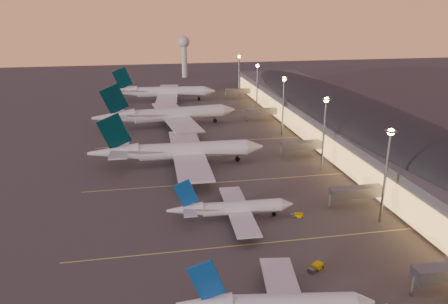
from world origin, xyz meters
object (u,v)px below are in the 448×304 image
airliner_wide_mid (167,115)px  airliner_wide_far (162,92)px  baggage_tug_c (297,215)px  baggage_tug_d (316,267)px  airliner_narrow_north (231,208)px  airliner_wide_near (178,151)px  radar_tower (184,50)px

airliner_wide_mid → airliner_wide_far: airliner_wide_mid is taller
baggage_tug_c → baggage_tug_d: bearing=-85.3°
airliner_wide_mid → airliner_wide_far: 60.80m
baggage_tug_c → baggage_tug_d: (-4.56, -24.77, 0.07)m
airliner_narrow_north → airliner_wide_far: airliner_wide_far is taller
airliner_wide_near → airliner_wide_mid: (-0.62, 54.33, 0.48)m
airliner_wide_near → baggage_tug_d: (23.70, -72.21, -4.65)m
airliner_wide_far → baggage_tug_c: (28.40, -162.57, -4.92)m
airliner_wide_far → radar_tower: radar_tower is taller
airliner_wide_mid → baggage_tug_c: 105.91m
airliner_wide_far → baggage_tug_d: size_ratio=15.89×
airliner_wide_near → airliner_wide_far: airliner_wide_far is taller
baggage_tug_d → airliner_narrow_north: bearing=81.8°
airliner_narrow_north → radar_tower: radar_tower is taller
airliner_narrow_north → airliner_wide_far: size_ratio=0.53×
airliner_wide_mid → airliner_wide_near: bearing=-96.9°
airliner_wide_near → airliner_wide_far: 115.13m
airliner_wide_near → airliner_wide_far: (-0.14, 115.13, 0.19)m
baggage_tug_c → baggage_tug_d: size_ratio=0.89×
radar_tower → baggage_tug_d: (0.71, -277.86, -21.33)m
airliner_narrow_north → airliner_wide_mid: size_ratio=0.50×
airliner_wide_far → baggage_tug_c: bearing=-74.5°
airliner_wide_mid → baggage_tug_d: bearing=-86.6°
airliner_wide_far → baggage_tug_d: bearing=-77.2°
airliner_wide_far → radar_tower: (23.13, 90.52, 16.49)m
airliner_wide_mid → airliner_wide_far: (0.48, 60.80, -0.29)m
airliner_wide_far → baggage_tug_d: airliner_wide_far is taller
airliner_narrow_north → airliner_wide_near: bearing=104.5°
airliner_wide_near → baggage_tug_d: airliner_wide_near is taller
airliner_narrow_north → airliner_wide_far: 160.91m
airliner_wide_near → airliner_wide_mid: 54.34m
airliner_wide_near → baggage_tug_d: size_ratio=15.27×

